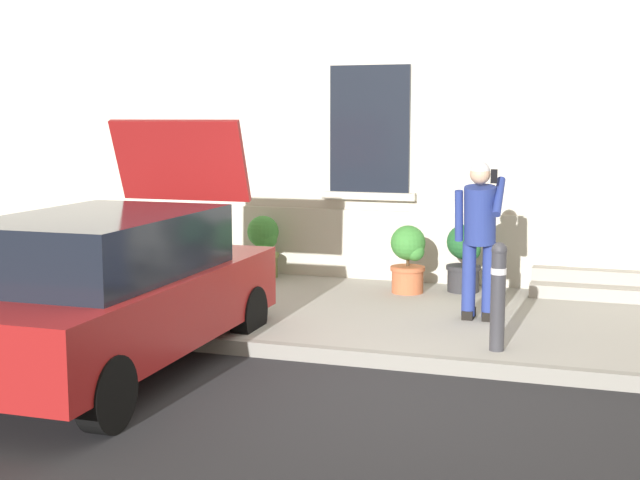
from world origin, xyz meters
TOP-DOWN VIEW (x-y plane):
  - ground_plane at (0.00, 0.00)m, footprint 80.00×80.00m
  - sidewalk at (0.00, 2.80)m, footprint 24.00×3.60m
  - curb_edge at (0.00, 0.94)m, footprint 24.00×0.12m
  - building_facade at (0.00, 5.29)m, footprint 24.00×1.52m
  - entrance_stoop at (2.20, 4.33)m, footprint 1.97×0.64m
  - hatchback_car_red at (-2.23, -0.01)m, footprint 1.83×4.08m
  - bollard_near_person at (1.15, 1.35)m, footprint 0.15×0.15m
  - bollard_far_left at (-1.96, 1.35)m, footprint 0.15×0.15m
  - person_on_phone at (0.79, 2.53)m, footprint 0.51×0.50m
  - planter_cream at (-4.56, 4.17)m, footprint 0.44×0.44m
  - planter_olive at (-2.42, 4.23)m, footprint 0.44×0.44m
  - planter_terracotta at (-0.27, 3.80)m, footprint 0.44×0.44m
  - planter_charcoal at (0.39, 4.09)m, footprint 0.44×0.44m

SIDE VIEW (x-z plane):
  - ground_plane at x=0.00m, z-range 0.00..0.00m
  - sidewalk at x=0.00m, z-range 0.00..0.15m
  - curb_edge at x=0.00m, z-range 0.00..0.15m
  - entrance_stoop at x=2.20m, z-range 0.12..0.44m
  - planter_cream at x=-4.56m, z-range 0.18..1.04m
  - planter_olive at x=-2.42m, z-range 0.18..1.04m
  - planter_terracotta at x=-0.27m, z-range 0.18..1.04m
  - planter_charcoal at x=0.39m, z-range 0.18..1.04m
  - bollard_near_person at x=1.15m, z-range 0.19..1.24m
  - bollard_far_left at x=-1.96m, z-range 0.19..1.24m
  - hatchback_car_red at x=-2.23m, z-range -0.37..1.97m
  - person_on_phone at x=0.79m, z-range 0.28..2.02m
  - building_facade at x=0.00m, z-range -0.02..7.48m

